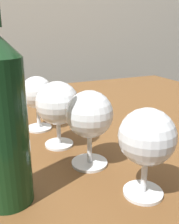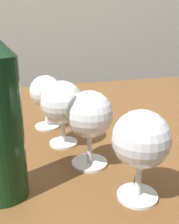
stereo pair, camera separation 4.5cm
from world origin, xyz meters
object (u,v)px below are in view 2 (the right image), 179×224
Objects in this scene: wine_glass_rose at (62,103)px; wine_glass_cabernet at (46,93)px; wine_glass_white at (141,140)px; wine_glass_amber at (90,116)px.

wine_glass_rose is 0.11m from wine_glass_cabernet.
wine_glass_white is 0.22m from wine_glass_rose.
wine_glass_cabernet is at bearing 101.48° from wine_glass_amber.
wine_glass_rose is at bearing 106.38° from wine_glass_white.
wine_glass_white is 0.98× the size of wine_glass_rose.
wine_glass_amber reaches higher than wine_glass_cabernet.
wine_glass_cabernet is at bearing 103.76° from wine_glass_white.
wine_glass_white reaches higher than wine_glass_cabernet.
wine_glass_rose reaches higher than wine_glass_cabernet.
wine_glass_amber and wine_glass_rose have the same top height.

